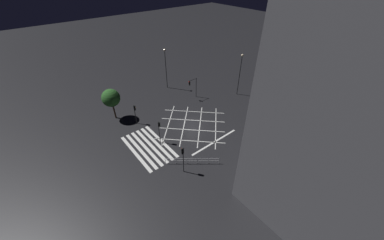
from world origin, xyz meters
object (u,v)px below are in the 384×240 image
street_tree_near (111,98)px  traffic_light_sw_cross (135,111)px  street_tree_far (292,106)px  street_lamp_east (241,68)px  traffic_light_ne_main (255,117)px  street_lamp_west (165,62)px  traffic_light_nw_cross (192,85)px  traffic_light_se_main (183,155)px  traffic_light_median_south (159,128)px

street_tree_near → traffic_light_sw_cross: bearing=30.1°
street_tree_far → street_lamp_east: bearing=169.4°
traffic_light_ne_main → street_lamp_east: size_ratio=0.38×
street_lamp_west → street_tree_near: size_ratio=1.53×
traffic_light_ne_main → traffic_light_nw_cross: 14.59m
street_lamp_east → street_lamp_west: street_lamp_west is taller
traffic_light_se_main → street_lamp_west: (-21.59, 11.93, 3.01)m
traffic_light_ne_main → street_tree_far: (3.48, 4.61, 2.05)m
street_lamp_west → street_tree_far: size_ratio=1.46×
traffic_light_ne_main → street_lamp_east: (-9.70, 7.07, 3.70)m
traffic_light_median_south → street_tree_far: 21.54m
traffic_light_se_main → traffic_light_median_south: 7.04m
traffic_light_nw_cross → traffic_light_median_south: bearing=30.3°
traffic_light_ne_main → street_tree_near: 24.74m
street_lamp_east → street_lamp_west: 15.68m
traffic_light_median_south → street_lamp_west: street_lamp_west is taller
street_tree_near → street_tree_far: size_ratio=0.96×
traffic_light_sw_cross → traffic_light_ne_main: traffic_light_sw_cross is taller
traffic_light_median_south → street_tree_near: street_tree_near is taller
street_tree_near → traffic_light_nw_cross: bearing=77.2°
traffic_light_se_main → street_tree_far: (3.65, 19.49, 1.35)m
traffic_light_se_main → street_lamp_east: (-9.53, 21.95, 3.00)m
street_lamp_east → traffic_light_ne_main: bearing=-36.1°
traffic_light_ne_main → street_tree_near: size_ratio=0.58×
street_tree_near → street_tree_far: 30.39m
traffic_light_se_main → street_tree_near: 17.97m
traffic_light_ne_main → street_tree_far: bearing=-127.0°
traffic_light_sw_cross → traffic_light_nw_cross: size_ratio=0.85×
traffic_light_sw_cross → street_tree_far: size_ratio=0.61×
traffic_light_se_main → traffic_light_sw_cross: (-13.88, 0.26, -0.43)m
traffic_light_sw_cross → street_tree_far: bearing=-42.4°
traffic_light_se_main → traffic_light_nw_cross: traffic_light_nw_cross is taller
traffic_light_se_main → street_lamp_west: street_lamp_west is taller
traffic_light_sw_cross → street_tree_near: 4.80m
traffic_light_median_south → street_tree_far: (10.64, 18.67, 1.59)m
traffic_light_nw_cross → street_lamp_west: street_lamp_west is taller
traffic_light_sw_cross → street_tree_near: (-3.94, -2.28, 1.55)m
traffic_light_sw_cross → street_lamp_east: (4.35, 21.69, 3.43)m
traffic_light_median_south → street_lamp_east: size_ratio=0.45×
traffic_light_sw_cross → street_lamp_west: (-7.71, 11.67, 3.44)m
traffic_light_nw_cross → street_tree_far: street_tree_far is taller
traffic_light_ne_main → street_tree_far: size_ratio=0.55×
traffic_light_se_main → street_lamp_east: street_lamp_east is taller
traffic_light_sw_cross → street_lamp_east: street_lamp_east is taller
traffic_light_se_main → street_lamp_west: size_ratio=0.49×
traffic_light_median_south → traffic_light_ne_main: bearing=-27.0°
traffic_light_ne_main → street_lamp_west: bearing=7.7°
traffic_light_nw_cross → street_tree_near: size_ratio=0.75×
traffic_light_ne_main → traffic_light_sw_cross: bearing=46.1°
street_lamp_east → street_tree_far: street_lamp_east is taller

